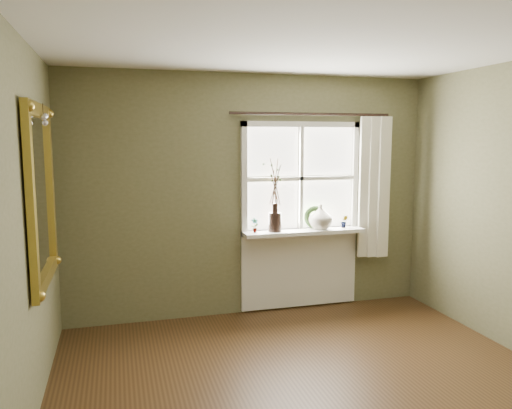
{
  "coord_description": "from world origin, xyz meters",
  "views": [
    {
      "loc": [
        -1.42,
        -2.93,
        1.92
      ],
      "look_at": [
        -0.16,
        1.55,
        1.3
      ],
      "focal_mm": 35.0,
      "sensor_mm": 36.0,
      "label": 1
    }
  ],
  "objects": [
    {
      "name": "curtain",
      "position": [
        1.39,
        2.13,
        1.37
      ],
      "size": [
        0.36,
        0.12,
        1.59
      ],
      "primitive_type": "cube",
      "color": "white",
      "rests_on": "wall_back"
    },
    {
      "name": "potted_plant_right",
      "position": [
        1.04,
        2.12,
        0.99
      ],
      "size": [
        0.1,
        0.09,
        0.15
      ],
      "primitive_type": "imported",
      "rotation": [
        0.0,
        0.0,
        -0.41
      ],
      "color": "#27411D",
      "rests_on": "window_sill"
    },
    {
      "name": "cream_vase",
      "position": [
        0.75,
        2.12,
        1.06
      ],
      "size": [
        0.3,
        0.3,
        0.28
      ],
      "primitive_type": "imported",
      "rotation": [
        0.0,
        0.0,
        -0.14
      ],
      "color": "beige",
      "rests_on": "window_sill"
    },
    {
      "name": "gilt_mirror",
      "position": [
        -1.96,
        1.09,
        1.5
      ],
      "size": [
        0.1,
        1.14,
        1.35
      ],
      "color": "white",
      "rests_on": "wall_left"
    },
    {
      "name": "curtain_rod",
      "position": [
        0.65,
        2.17,
        2.18
      ],
      "size": [
        1.84,
        0.03,
        0.03
      ],
      "primitive_type": "cylinder",
      "rotation": [
        0.0,
        1.57,
        0.0
      ],
      "color": "black",
      "rests_on": "wall_back"
    },
    {
      "name": "ceiling",
      "position": [
        0.0,
        0.0,
        2.6
      ],
      "size": [
        4.5,
        4.5,
        0.0
      ],
      "primitive_type": "plane",
      "color": "silver",
      "rests_on": "ground"
    },
    {
      "name": "window_sill",
      "position": [
        0.55,
        2.12,
        0.9
      ],
      "size": [
        1.36,
        0.26,
        0.04
      ],
      "primitive_type": "cube",
      "color": "white",
      "rests_on": "wall_back"
    },
    {
      "name": "window_frame",
      "position": [
        0.55,
        2.23,
        1.48
      ],
      "size": [
        1.36,
        0.06,
        1.24
      ],
      "color": "white",
      "rests_on": "wall_back"
    },
    {
      "name": "wall_back",
      "position": [
        0.0,
        2.3,
        1.3
      ],
      "size": [
        4.0,
        0.1,
        2.6
      ],
      "primitive_type": "cube",
      "color": "#666443",
      "rests_on": "ground"
    },
    {
      "name": "potted_plant_left",
      "position": [
        -0.01,
        2.12,
        1.0
      ],
      "size": [
        0.09,
        0.06,
        0.16
      ],
      "primitive_type": "imported",
      "rotation": [
        0.0,
        0.0,
        0.1
      ],
      "color": "#27411D",
      "rests_on": "window_sill"
    },
    {
      "name": "wreath",
      "position": [
        0.7,
        2.16,
        1.02
      ],
      "size": [
        0.28,
        0.16,
        0.27
      ],
      "primitive_type": "torus",
      "rotation": [
        1.36,
        0.0,
        -0.16
      ],
      "color": "#27411D",
      "rests_on": "window_sill"
    },
    {
      "name": "dark_jug",
      "position": [
        0.22,
        2.12,
        1.02
      ],
      "size": [
        0.18,
        0.18,
        0.21
      ],
      "primitive_type": "cylinder",
      "rotation": [
        0.0,
        0.0,
        -0.38
      ],
      "color": "black",
      "rests_on": "window_sill"
    },
    {
      "name": "window_apron",
      "position": [
        0.55,
        2.23,
        0.46
      ],
      "size": [
        1.36,
        0.04,
        0.88
      ],
      "primitive_type": "cube",
      "color": "white",
      "rests_on": "ground"
    }
  ]
}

